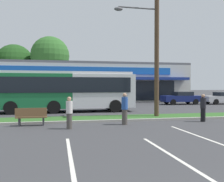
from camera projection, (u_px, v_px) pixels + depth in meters
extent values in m
cube|color=#2D5B23|center=(108.00, 118.00, 16.21)|extent=(56.00, 2.20, 0.12)
cube|color=#99968C|center=(112.00, 121.00, 15.02)|extent=(56.00, 0.24, 0.12)
cube|color=silver|center=(70.00, 154.00, 7.81)|extent=(0.12, 4.80, 0.01)
cube|color=silver|center=(170.00, 154.00, 7.82)|extent=(0.12, 4.80, 0.01)
cube|color=silver|center=(196.00, 135.00, 10.89)|extent=(0.12, 4.80, 0.01)
cube|color=beige|center=(75.00, 83.00, 37.87)|extent=(30.64, 12.44, 4.95)
cube|color=black|center=(78.00, 91.00, 31.76)|extent=(25.73, 0.08, 2.57)
cube|color=navy|center=(78.00, 78.00, 31.08)|extent=(28.80, 1.40, 0.35)
cube|color=#1959AD|center=(78.00, 70.00, 31.67)|extent=(24.51, 0.16, 0.89)
cube|color=slate|center=(75.00, 66.00, 37.82)|extent=(30.64, 12.44, 0.30)
cylinder|color=#473323|center=(15.00, 88.00, 46.19)|extent=(0.44, 0.44, 3.60)
sphere|color=#1E4719|center=(14.00, 63.00, 46.11)|extent=(6.85, 6.85, 6.85)
cylinder|color=#473323|center=(50.00, 84.00, 44.57)|extent=(0.44, 0.44, 4.87)
sphere|color=#2D6026|center=(50.00, 56.00, 44.47)|extent=(6.66, 6.66, 6.66)
cylinder|color=#4C3826|center=(157.00, 43.00, 16.79)|extent=(0.30, 0.30, 9.89)
cylinder|color=#59595B|center=(138.00, 8.00, 16.46)|extent=(2.60, 0.15, 0.10)
ellipsoid|color=#59595B|center=(118.00, 9.00, 16.17)|extent=(0.56, 0.32, 0.24)
cube|color=#196638|center=(32.00, 91.00, 20.11)|extent=(6.19, 2.61, 2.70)
cube|color=silver|center=(102.00, 91.00, 21.31)|extent=(5.07, 2.60, 2.70)
cube|color=silver|center=(65.00, 73.00, 20.62)|extent=(10.79, 2.41, 0.20)
cube|color=black|center=(65.00, 85.00, 19.37)|extent=(10.31, 0.17, 1.19)
cube|color=black|center=(132.00, 87.00, 21.85)|extent=(0.08, 2.17, 1.51)
cylinder|color=black|center=(109.00, 104.00, 22.66)|extent=(1.00, 0.31, 1.00)
cylinder|color=black|center=(115.00, 106.00, 20.37)|extent=(1.00, 0.31, 1.00)
cylinder|color=black|center=(54.00, 105.00, 21.64)|extent=(1.00, 0.31, 1.00)
cylinder|color=black|center=(54.00, 107.00, 19.35)|extent=(1.00, 0.31, 1.00)
cylinder|color=black|center=(16.00, 105.00, 20.98)|extent=(1.00, 0.31, 1.00)
cylinder|color=black|center=(11.00, 108.00, 18.69)|extent=(1.00, 0.31, 1.00)
cube|color=brown|center=(32.00, 117.00, 13.51)|extent=(1.60, 0.45, 0.06)
cube|color=brown|center=(31.00, 112.00, 13.31)|extent=(1.60, 0.06, 0.44)
cube|color=#333338|center=(43.00, 121.00, 13.64)|extent=(0.08, 0.36, 0.45)
cube|color=#333338|center=(19.00, 122.00, 13.39)|extent=(0.08, 0.36, 0.45)
cube|color=navy|center=(181.00, 99.00, 29.32)|extent=(4.39, 1.85, 0.68)
cube|color=black|center=(183.00, 94.00, 29.35)|extent=(1.97, 1.63, 0.44)
cylinder|color=black|center=(173.00, 102.00, 28.19)|extent=(0.64, 0.22, 0.64)
cylinder|color=black|center=(167.00, 101.00, 29.91)|extent=(0.64, 0.22, 0.64)
cylinder|color=black|center=(196.00, 102.00, 28.74)|extent=(0.64, 0.22, 0.64)
cylinder|color=black|center=(188.00, 101.00, 30.47)|extent=(0.64, 0.22, 0.64)
cube|color=#B7B7BC|center=(223.00, 99.00, 29.73)|extent=(4.54, 1.73, 0.63)
cube|color=black|center=(224.00, 94.00, 29.77)|extent=(2.04, 1.52, 0.45)
cylinder|color=black|center=(216.00, 102.00, 28.65)|extent=(0.64, 0.22, 0.64)
cylinder|color=black|center=(208.00, 101.00, 30.26)|extent=(0.64, 0.22, 0.64)
cylinder|color=black|center=(203.00, 115.00, 15.05)|extent=(0.28, 0.28, 0.78)
cylinder|color=black|center=(203.00, 103.00, 15.04)|extent=(0.33, 0.33, 0.62)
sphere|color=tan|center=(203.00, 96.00, 15.03)|extent=(0.22, 0.22, 0.22)
cylinder|color=#47423D|center=(69.00, 121.00, 12.48)|extent=(0.27, 0.27, 0.76)
cylinder|color=silver|center=(69.00, 107.00, 12.47)|extent=(0.32, 0.32, 0.60)
sphere|color=tan|center=(69.00, 99.00, 12.46)|extent=(0.21, 0.21, 0.21)
cylinder|color=#47423D|center=(125.00, 117.00, 13.87)|extent=(0.29, 0.29, 0.83)
cylinder|color=#264C99|center=(125.00, 103.00, 13.85)|extent=(0.35, 0.35, 0.66)
sphere|color=tan|center=(125.00, 95.00, 13.84)|extent=(0.23, 0.23, 0.23)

